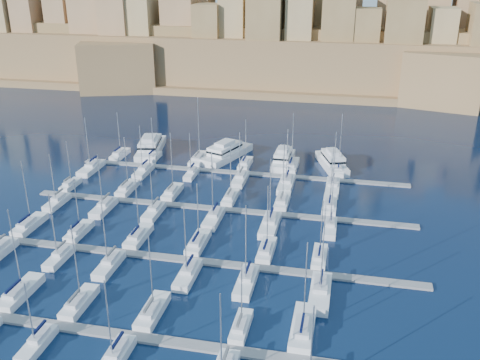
% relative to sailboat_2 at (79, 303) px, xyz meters
% --- Properties ---
extents(ground, '(600.00, 600.00, 0.00)m').
position_rel_sailboat_2_xyz_m(ground, '(12.31, 28.72, -0.74)').
color(ground, black).
rests_on(ground, ground).
extents(pontoon_near, '(84.00, 2.00, 0.40)m').
position_rel_sailboat_2_xyz_m(pontoon_near, '(12.31, -5.28, -0.54)').
color(pontoon_near, slate).
rests_on(pontoon_near, ground).
extents(pontoon_mid_near, '(84.00, 2.00, 0.40)m').
position_rel_sailboat_2_xyz_m(pontoon_mid_near, '(12.31, 16.72, -0.54)').
color(pontoon_mid_near, slate).
rests_on(pontoon_mid_near, ground).
extents(pontoon_mid_far, '(84.00, 2.00, 0.40)m').
position_rel_sailboat_2_xyz_m(pontoon_mid_far, '(12.31, 38.72, -0.54)').
color(pontoon_mid_far, slate).
rests_on(pontoon_mid_far, ground).
extents(pontoon_far, '(84.00, 2.00, 0.40)m').
position_rel_sailboat_2_xyz_m(pontoon_far, '(12.31, 60.72, -0.54)').
color(pontoon_far, slate).
rests_on(pontoon_far, ground).
extents(sailboat_1, '(2.96, 9.87, 15.45)m').
position_rel_sailboat_2_xyz_m(sailboat_1, '(-10.56, 0.53, 0.02)').
color(sailboat_1, white).
rests_on(sailboat_1, ground).
extents(sailboat_2, '(2.64, 8.79, 14.11)m').
position_rel_sailboat_2_xyz_m(sailboat_2, '(0.00, 0.00, 0.00)').
color(sailboat_2, white).
rests_on(sailboat_2, ground).
extents(sailboat_3, '(2.76, 9.20, 13.53)m').
position_rel_sailboat_2_xyz_m(sailboat_3, '(11.92, 0.20, -0.00)').
color(sailboat_3, white).
rests_on(sailboat_3, ground).
extents(sailboat_4, '(2.27, 7.57, 11.39)m').
position_rel_sailboat_2_xyz_m(sailboat_4, '(25.79, -0.60, -0.03)').
color(sailboat_4, white).
rests_on(sailboat_4, ground).
extents(sailboat_5, '(3.21, 10.69, 14.68)m').
position_rel_sailboat_2_xyz_m(sailboat_5, '(34.59, 0.94, 0.02)').
color(sailboat_5, white).
rests_on(sailboat_5, ground).
extents(sailboat_8, '(2.30, 7.66, 11.13)m').
position_rel_sailboat_2_xyz_m(sailboat_8, '(-1.06, -10.01, -0.04)').
color(sailboat_8, white).
rests_on(sailboat_8, ground).
extents(sailboat_9, '(2.65, 8.83, 13.51)m').
position_rel_sailboat_2_xyz_m(sailboat_9, '(10.73, -10.59, -0.01)').
color(sailboat_9, white).
rests_on(sailboat_9, ground).
extents(sailboat_12, '(2.84, 9.47, 14.47)m').
position_rel_sailboat_2_xyz_m(sailboat_12, '(-22.59, 22.33, 0.01)').
color(sailboat_12, white).
rests_on(sailboat_12, ground).
extents(sailboat_13, '(2.51, 8.35, 11.99)m').
position_rel_sailboat_2_xyz_m(sailboat_13, '(-11.48, 21.79, -0.02)').
color(sailboat_13, white).
rests_on(sailboat_13, ground).
extents(sailboat_14, '(2.79, 9.31, 14.87)m').
position_rel_sailboat_2_xyz_m(sailboat_14, '(0.75, 22.25, 0.01)').
color(sailboat_14, white).
rests_on(sailboat_14, ground).
extents(sailboat_15, '(2.77, 9.25, 12.82)m').
position_rel_sailboat_2_xyz_m(sailboat_15, '(12.69, 22.22, -0.01)').
color(sailboat_15, white).
rests_on(sailboat_15, ground).
extents(sailboat_16, '(2.65, 8.85, 13.65)m').
position_rel_sailboat_2_xyz_m(sailboat_16, '(25.77, 22.03, -0.00)').
color(sailboat_16, white).
rests_on(sailboat_16, ground).
extents(sailboat_17, '(2.46, 8.21, 11.93)m').
position_rel_sailboat_2_xyz_m(sailboat_17, '(35.46, 21.72, -0.02)').
color(sailboat_17, white).
rests_on(sailboat_17, ground).
extents(sailboat_19, '(2.33, 7.76, 13.59)m').
position_rel_sailboat_2_xyz_m(sailboat_19, '(-10.13, 11.94, -0.01)').
color(sailboat_19, white).
rests_on(sailboat_19, ground).
extents(sailboat_20, '(2.61, 8.70, 13.24)m').
position_rel_sailboat_2_xyz_m(sailboat_20, '(-0.27, 11.48, -0.01)').
color(sailboat_20, white).
rests_on(sailboat_20, ground).
extents(sailboat_21, '(2.74, 9.13, 13.98)m').
position_rel_sailboat_2_xyz_m(sailboat_21, '(14.10, 11.27, 0.00)').
color(sailboat_21, white).
rests_on(sailboat_21, ground).
extents(sailboat_22, '(2.81, 9.38, 15.20)m').
position_rel_sailboat_2_xyz_m(sailboat_22, '(24.22, 11.14, 0.01)').
color(sailboat_22, white).
rests_on(sailboat_22, ground).
extents(sailboat_23, '(3.21, 10.69, 16.66)m').
position_rel_sailboat_2_xyz_m(sailboat_23, '(36.39, 10.50, 0.04)').
color(sailboat_23, white).
rests_on(sailboat_23, ground).
extents(sailboat_24, '(2.20, 7.34, 11.74)m').
position_rel_sailboat_2_xyz_m(sailboat_24, '(-24.92, 43.29, -0.03)').
color(sailboat_24, white).
rests_on(sailboat_24, ground).
extents(sailboat_25, '(2.67, 8.91, 13.37)m').
position_rel_sailboat_2_xyz_m(sailboat_25, '(-10.85, 44.06, -0.01)').
color(sailboat_25, white).
rests_on(sailboat_25, ground).
extents(sailboat_26, '(2.67, 8.89, 15.10)m').
position_rel_sailboat_2_xyz_m(sailboat_26, '(0.23, 44.05, 0.01)').
color(sailboat_26, white).
rests_on(sailboat_26, ground).
extents(sailboat_27, '(2.54, 8.46, 13.24)m').
position_rel_sailboat_2_xyz_m(sailboat_27, '(13.95, 43.84, -0.01)').
color(sailboat_27, white).
rests_on(sailboat_27, ground).
extents(sailboat_28, '(2.79, 9.28, 14.16)m').
position_rel_sailboat_2_xyz_m(sailboat_28, '(25.65, 44.24, 0.00)').
color(sailboat_28, white).
rests_on(sailboat_28, ground).
extents(sailboat_29, '(2.97, 9.90, 14.02)m').
position_rel_sailboat_2_xyz_m(sailboat_29, '(35.99, 44.55, 0.01)').
color(sailboat_29, white).
rests_on(sailboat_29, ground).
extents(sailboat_30, '(2.50, 8.34, 12.39)m').
position_rel_sailboat_2_xyz_m(sailboat_30, '(-22.90, 33.66, -0.02)').
color(sailboat_30, white).
rests_on(sailboat_30, ground).
extents(sailboat_31, '(2.75, 9.17, 13.23)m').
position_rel_sailboat_2_xyz_m(sailboat_31, '(-11.57, 33.25, -0.00)').
color(sailboat_31, white).
rests_on(sailboat_31, ground).
extents(sailboat_32, '(2.64, 8.79, 13.95)m').
position_rel_sailboat_2_xyz_m(sailboat_32, '(-0.28, 33.43, -0.00)').
color(sailboat_32, white).
rests_on(sailboat_32, ground).
extents(sailboat_33, '(2.84, 9.46, 15.68)m').
position_rel_sailboat_2_xyz_m(sailboat_33, '(12.90, 33.10, 0.02)').
color(sailboat_33, white).
rests_on(sailboat_33, ground).
extents(sailboat_34, '(3.24, 10.81, 15.33)m').
position_rel_sailboat_2_xyz_m(sailboat_34, '(24.79, 32.44, 0.03)').
color(sailboat_34, white).
rests_on(sailboat_34, ground).
extents(sailboat_35, '(2.47, 8.22, 12.39)m').
position_rel_sailboat_2_xyz_m(sailboat_35, '(36.68, 33.71, -0.02)').
color(sailboat_35, white).
rests_on(sailboat_35, ground).
extents(sailboat_36, '(2.60, 8.68, 12.78)m').
position_rel_sailboat_2_xyz_m(sailboat_36, '(-22.40, 65.94, -0.01)').
color(sailboat_36, white).
rests_on(sailboat_36, ground).
extents(sailboat_37, '(2.37, 7.89, 12.04)m').
position_rel_sailboat_2_xyz_m(sailboat_37, '(-12.57, 65.56, -0.03)').
color(sailboat_37, white).
rests_on(sailboat_37, ground).
extents(sailboat_38, '(3.15, 10.49, 17.80)m').
position_rel_sailboat_2_xyz_m(sailboat_38, '(-0.06, 66.84, 0.04)').
color(sailboat_38, white).
rests_on(sailboat_38, ground).
extents(sailboat_39, '(2.63, 8.77, 12.94)m').
position_rel_sailboat_2_xyz_m(sailboat_39, '(12.85, 65.99, -0.01)').
color(sailboat_39, white).
rests_on(sailboat_39, ground).
extents(sailboat_40, '(3.15, 10.51, 15.03)m').
position_rel_sailboat_2_xyz_m(sailboat_40, '(24.88, 66.84, 0.02)').
color(sailboat_40, white).
rests_on(sailboat_40, ground).
extents(sailboat_41, '(2.92, 9.74, 15.57)m').
position_rel_sailboat_2_xyz_m(sailboat_41, '(36.98, 66.47, 0.02)').
color(sailboat_41, white).
rests_on(sailboat_41, ground).
extents(sailboat_42, '(3.13, 10.43, 14.59)m').
position_rel_sailboat_2_xyz_m(sailboat_42, '(-25.19, 54.63, 0.02)').
color(sailboat_42, white).
rests_on(sailboat_42, ground).
extents(sailboat_43, '(2.69, 8.97, 13.13)m').
position_rel_sailboat_2_xyz_m(sailboat_43, '(-11.28, 55.35, -0.01)').
color(sailboat_43, white).
rests_on(sailboat_43, ground).
extents(sailboat_44, '(2.19, 7.29, 11.72)m').
position_rel_sailboat_2_xyz_m(sailboat_44, '(1.13, 56.17, -0.03)').
color(sailboat_44, white).
rests_on(sailboat_44, ground).
extents(sailboat_45, '(2.79, 9.31, 13.09)m').
position_rel_sailboat_2_xyz_m(sailboat_45, '(13.79, 55.18, -0.00)').
color(sailboat_45, white).
rests_on(sailboat_45, ground).
extents(sailboat_46, '(3.25, 10.84, 14.81)m').
position_rel_sailboat_2_xyz_m(sailboat_46, '(25.22, 54.43, 0.03)').
color(sailboat_46, white).
rests_on(sailboat_46, ground).
extents(sailboat_47, '(3.09, 10.29, 14.77)m').
position_rel_sailboat_2_xyz_m(sailboat_47, '(36.11, 54.70, 0.02)').
color(sailboat_47, white).
rests_on(sailboat_47, ground).
extents(motor_yacht_a, '(9.36, 20.07, 5.25)m').
position_rel_sailboat_2_xyz_m(motor_yacht_a, '(-15.48, 71.51, 0.98)').
color(motor_yacht_a, white).
rests_on(motor_yacht_a, ground).
extents(motor_yacht_b, '(11.67, 19.51, 5.25)m').
position_rel_sailboat_2_xyz_m(motor_yacht_b, '(6.38, 71.23, 0.98)').
color(motor_yacht_b, white).
rests_on(motor_yacht_b, ground).
extents(motor_yacht_c, '(4.74, 14.95, 5.25)m').
position_rel_sailboat_2_xyz_m(motor_yacht_c, '(22.40, 69.36, 0.98)').
color(motor_yacht_c, white).
rests_on(motor_yacht_c, ground).
extents(motor_yacht_d, '(9.76, 16.73, 5.25)m').
position_rel_sailboat_2_xyz_m(motor_yacht_d, '(35.18, 69.94, 0.98)').
color(motor_yacht_d, white).
rests_on(motor_yacht_d, ground).
extents(fortified_city, '(460.00, 108.95, 59.52)m').
position_rel_sailboat_2_xyz_m(fortified_city, '(12.12, 183.98, 14.00)').
color(fortified_city, brown).
rests_on(fortified_city, ground).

